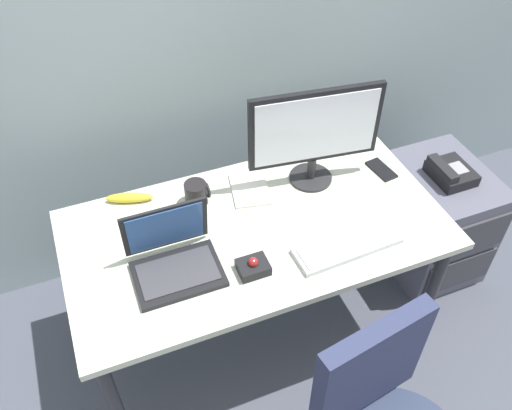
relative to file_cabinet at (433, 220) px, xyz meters
name	(u,v)px	position (x,y,z in m)	size (l,w,h in m)	color
ground_plane	(256,331)	(-1.00, -0.10, -0.30)	(8.00, 8.00, 0.00)	#474B57
desk	(256,241)	(-1.00, -0.10, 0.36)	(1.47, 0.77, 0.73)	beige
file_cabinet	(433,220)	(0.00, 0.00, 0.00)	(0.42, 0.53, 0.59)	#555565
desk_phone	(450,172)	(-0.01, -0.02, 0.33)	(0.17, 0.20, 0.09)	black
monitor_main	(315,132)	(-0.68, 0.08, 0.68)	(0.54, 0.18, 0.43)	#262628
keyboard	(347,245)	(-0.72, -0.32, 0.45)	(0.42, 0.15, 0.03)	silver
laptop	(173,257)	(-1.35, -0.17, 0.49)	(0.31, 0.26, 0.24)	black
trackball_mouse	(253,267)	(-1.09, -0.29, 0.46)	(0.11, 0.09, 0.07)	black
coffee_mug	(197,193)	(-1.17, 0.12, 0.49)	(0.10, 0.09, 0.10)	black
paper_notepad	(250,189)	(-0.95, 0.11, 0.44)	(0.15, 0.21, 0.01)	white
cell_phone	(381,170)	(-0.38, 0.01, 0.44)	(0.07, 0.14, 0.01)	black
banana	(129,198)	(-1.42, 0.22, 0.46)	(0.19, 0.04, 0.04)	yellow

